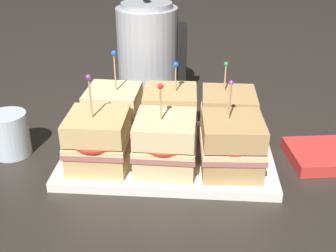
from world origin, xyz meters
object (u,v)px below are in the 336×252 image
object	(u,v)px
sandwich_back_left	(114,112)
sandwich_front_center	(166,144)
sandwich_front_left	(98,141)
kettle_steel	(148,54)
sandwich_back_right	(228,116)
drinking_glass	(10,134)
sandwich_front_right	(232,145)
serving_platter	(168,154)
sandwich_back_center	(171,113)
napkin_stack	(320,155)

from	to	relation	value
sandwich_back_left	sandwich_front_center	bearing A→B (deg)	-46.49
sandwich_front_left	kettle_steel	world-z (taller)	kettle_steel
sandwich_back_right	drinking_glass	bearing A→B (deg)	-171.60
sandwich_front_right	sandwich_front_left	bearing A→B (deg)	-179.89
serving_platter	sandwich_back_right	world-z (taller)	sandwich_back_right
sandwich_back_right	kettle_steel	distance (m)	0.30
sandwich_back_center	drinking_glass	world-z (taller)	sandwich_back_center
sandwich_back_left	kettle_steel	size ratio (longest dim) A/B	0.69
serving_platter	kettle_steel	xyz separation A→B (m)	(-0.07, 0.28, 0.11)
kettle_steel	drinking_glass	world-z (taller)	kettle_steel
sandwich_front_center	kettle_steel	size ratio (longest dim) A/B	0.63
serving_platter	sandwich_front_center	world-z (taller)	sandwich_front_center
kettle_steel	napkin_stack	distance (m)	0.47
sandwich_front_left	sandwich_back_left	xyz separation A→B (m)	(0.01, 0.12, -0.00)
sandwich_front_center	kettle_steel	xyz separation A→B (m)	(-0.07, 0.35, 0.05)
sandwich_front_center	sandwich_back_center	world-z (taller)	sandwich_front_center
sandwich_front_center	napkin_stack	xyz separation A→B (m)	(0.30, 0.07, -0.06)
sandwich_back_center	napkin_stack	size ratio (longest dim) A/B	1.22
sandwich_back_center	kettle_steel	bearing A→B (deg)	108.16
serving_platter	sandwich_front_center	bearing A→B (deg)	-89.59
serving_platter	sandwich_back_left	world-z (taller)	sandwich_back_left
sandwich_back_center	kettle_steel	size ratio (longest dim) A/B	0.61
sandwich_front_left	kettle_steel	xyz separation A→B (m)	(0.05, 0.34, 0.05)
sandwich_front_center	sandwich_back_left	distance (m)	0.17
kettle_steel	sandwich_front_right	bearing A→B (deg)	-61.19
serving_platter	napkin_stack	size ratio (longest dim) A/B	3.05
sandwich_back_right	sandwich_front_left	bearing A→B (deg)	-153.63
sandwich_front_right	napkin_stack	world-z (taller)	sandwich_front_right
sandwich_back_left	kettle_steel	world-z (taller)	kettle_steel
serving_platter	sandwich_back_left	bearing A→B (deg)	152.85
serving_platter	sandwich_front_right	xyz separation A→B (m)	(0.12, -0.06, 0.06)
kettle_steel	drinking_glass	distance (m)	0.39
serving_platter	drinking_glass	bearing A→B (deg)	-178.89
sandwich_back_center	sandwich_back_right	distance (m)	0.12
sandwich_back_left	napkin_stack	xyz separation A→B (m)	(0.42, -0.05, -0.06)
sandwich_front_center	drinking_glass	distance (m)	0.32
serving_platter	drinking_glass	world-z (taller)	drinking_glass
sandwich_front_left	drinking_glass	world-z (taller)	sandwich_front_left
sandwich_front_right	drinking_glass	xyz separation A→B (m)	(-0.44, 0.06, -0.02)
sandwich_front_right	sandwich_back_center	xyz separation A→B (m)	(-0.12, 0.12, 0.00)
sandwich_back_left	drinking_glass	bearing A→B (deg)	-161.66
sandwich_back_center	napkin_stack	world-z (taller)	sandwich_back_center
napkin_stack	sandwich_back_center	bearing A→B (deg)	169.85
kettle_steel	drinking_glass	size ratio (longest dim) A/B	3.04
drinking_glass	sandwich_front_center	bearing A→B (deg)	-10.30
serving_platter	sandwich_back_left	xyz separation A→B (m)	(-0.12, 0.06, 0.06)
serving_platter	napkin_stack	xyz separation A→B (m)	(0.30, 0.01, 0.00)
sandwich_front_left	kettle_steel	bearing A→B (deg)	81.19
sandwich_front_center	kettle_steel	distance (m)	0.36
sandwich_back_center	serving_platter	bearing A→B (deg)	-91.48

